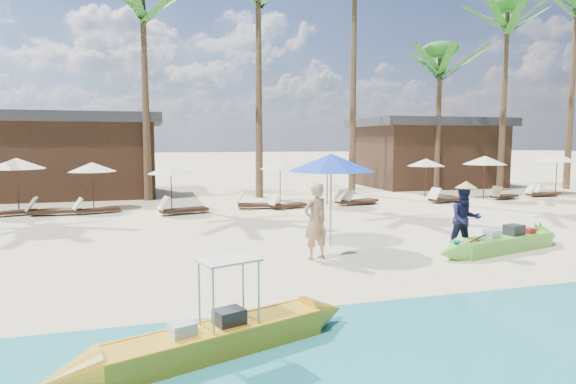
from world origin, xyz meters
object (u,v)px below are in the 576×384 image
object	(u,v)px
green_canoe	(503,243)
blue_umbrella	(331,162)
yellow_canoe	(217,339)
tourist	(316,221)

from	to	relation	value
green_canoe	blue_umbrella	world-z (taller)	blue_umbrella
green_canoe	blue_umbrella	size ratio (longest dim) A/B	2.02
yellow_canoe	tourist	size ratio (longest dim) A/B	2.55
tourist	yellow_canoe	bearing A→B (deg)	37.73
blue_umbrella	green_canoe	bearing A→B (deg)	-23.74
yellow_canoe	blue_umbrella	bearing A→B (deg)	37.55
tourist	blue_umbrella	world-z (taller)	blue_umbrella
yellow_canoe	tourist	bearing A→B (deg)	37.83
green_canoe	tourist	bearing A→B (deg)	159.66
green_canoe	yellow_canoe	xyz separation A→B (m)	(-8.03, -4.12, -0.01)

